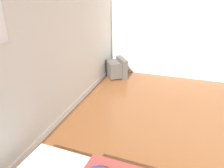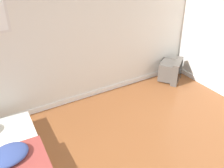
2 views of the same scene
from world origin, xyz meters
name	(u,v)px [view 1 (image 1 of 2)]	position (x,y,z in m)	size (l,w,h in m)	color
wall_back	(31,46)	(-0.01, 2.55, 1.29)	(8.16, 0.08, 2.60)	silver
crt_tv	(117,68)	(2.44, 2.23, 0.21)	(0.60, 0.58, 0.44)	#56514C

